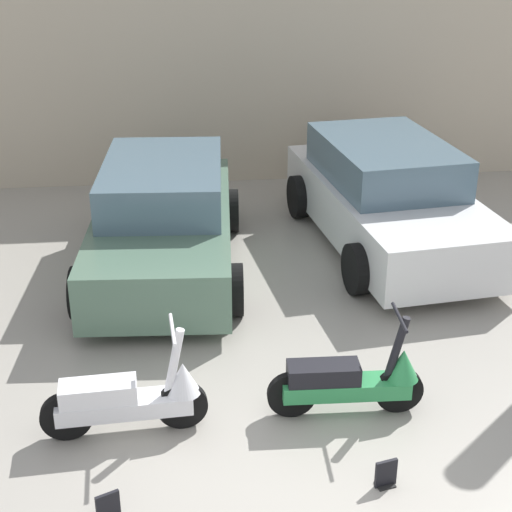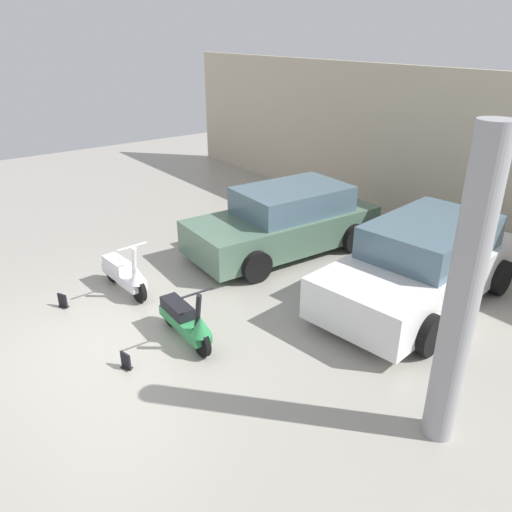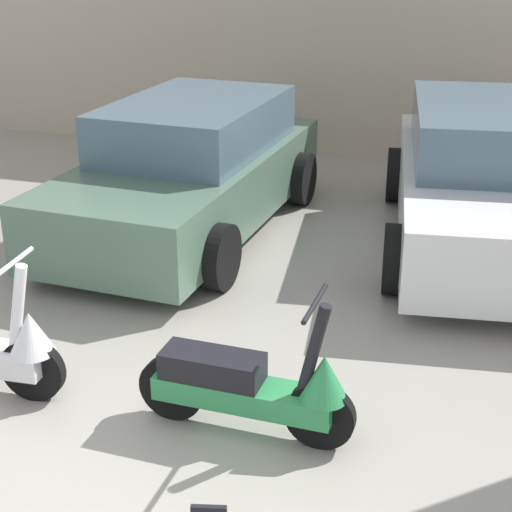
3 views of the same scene
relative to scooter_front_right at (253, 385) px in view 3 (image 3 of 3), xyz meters
name	(u,v)px [view 3 (image 3 of 3)]	position (x,y,z in m)	size (l,w,h in m)	color
ground_plane	(91,511)	(-0.70, -1.02, -0.38)	(28.00, 28.00, 0.00)	#9E998E
wall_back	(351,25)	(-0.70, 7.08, 1.51)	(19.60, 0.12, 3.77)	beige
scooter_front_right	(253,385)	(0.00, 0.00, 0.00)	(1.53, 0.55, 1.06)	black
car_rear_left	(190,170)	(-1.81, 3.55, 0.31)	(2.24, 4.32, 1.43)	#51705B
car_rear_center	(489,180)	(1.38, 4.04, 0.33)	(2.51, 4.55, 1.48)	white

